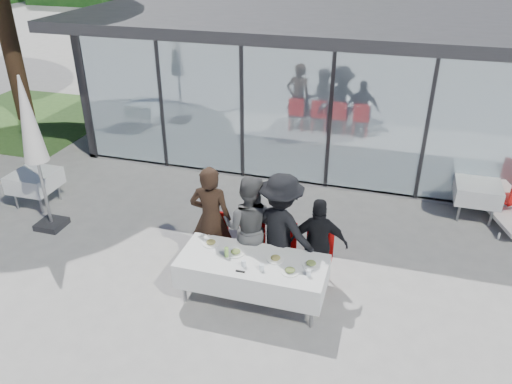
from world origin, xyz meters
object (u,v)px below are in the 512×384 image
at_px(plate_c, 276,259).
at_px(folded_eyeglasses, 240,271).
at_px(plate_d, 311,264).
at_px(diner_chair_c, 282,248).
at_px(dining_table, 252,271).
at_px(diner_c, 281,229).
at_px(juice_bottle, 226,252).
at_px(market_umbrella, 31,131).
at_px(diner_chair_b, 251,242).
at_px(diner_d, 318,244).
at_px(spare_table_left, 35,181).
at_px(diner_a, 211,219).
at_px(diner_b, 249,227).
at_px(plate_extra, 290,271).
at_px(spare_table_right, 477,192).
at_px(plate_a, 211,243).
at_px(diner_chair_a, 214,236).
at_px(lounger, 507,211).
at_px(diner_chair_d, 318,254).
at_px(plate_b, 236,252).

bearing_deg(plate_c, folded_eyeglasses, -134.48).
bearing_deg(plate_d, diner_chair_c, 133.46).
distance_m(dining_table, diner_c, 0.82).
distance_m(juice_bottle, market_umbrella, 4.26).
xyz_separation_m(diner_chair_b, diner_d, (1.14, -0.10, 0.25)).
relative_size(plate_d, spare_table_left, 0.31).
relative_size(diner_a, market_umbrella, 0.63).
height_order(diner_c, juice_bottle, diner_c).
height_order(diner_a, diner_b, diner_a).
height_order(dining_table, plate_extra, plate_extra).
xyz_separation_m(diner_c, spare_table_right, (3.27, 3.07, -0.40)).
xyz_separation_m(plate_c, juice_bottle, (-0.74, -0.12, 0.06)).
bearing_deg(dining_table, plate_a, 163.34).
xyz_separation_m(diner_chair_c, plate_c, (0.06, -0.65, 0.24)).
relative_size(diner_chair_a, spare_table_right, 1.13).
relative_size(dining_table, lounger, 1.56).
bearing_deg(plate_d, plate_extra, -135.86).
distance_m(diner_a, lounger, 5.92).
height_order(diner_chair_d, lounger, diner_chair_d).
distance_m(diner_chair_a, plate_c, 1.42).
height_order(diner_chair_b, juice_bottle, diner_chair_b).
xyz_separation_m(plate_b, juice_bottle, (-0.11, -0.11, 0.06)).
distance_m(diner_chair_d, plate_b, 1.38).
bearing_deg(lounger, plate_extra, -133.21).
bearing_deg(plate_a, folded_eyeglasses, -39.66).
bearing_deg(diner_chair_b, market_umbrella, 177.26).
bearing_deg(diner_chair_b, plate_c, -47.60).
height_order(spare_table_left, lounger, spare_table_left).
bearing_deg(juice_bottle, plate_extra, -6.25).
xyz_separation_m(diner_a, plate_d, (1.79, -0.53, -0.17)).
distance_m(dining_table, diner_b, 0.79).
height_order(dining_table, plate_b, plate_b).
xyz_separation_m(diner_chair_a, lounger, (5.06, 2.89, -0.28)).
distance_m(diner_chair_a, diner_c, 1.27).
bearing_deg(diner_c, plate_extra, 131.35).
xyz_separation_m(diner_b, diner_chair_c, (0.54, 0.10, -0.37)).
bearing_deg(lounger, plate_a, -145.20).
bearing_deg(plate_c, diner_chair_a, 152.56).
height_order(plate_a, plate_d, same).
xyz_separation_m(diner_a, diner_chair_a, (0.00, 0.10, -0.41)).
bearing_deg(plate_d, diner_chair_b, 150.96).
bearing_deg(plate_extra, juice_bottle, 173.75).
xyz_separation_m(dining_table, plate_c, (0.34, 0.10, 0.24)).
distance_m(plate_a, juice_bottle, 0.43).
bearing_deg(plate_d, diner_chair_a, 160.63).
bearing_deg(lounger, dining_table, -138.80).
height_order(plate_extra, spare_table_left, plate_extra).
xyz_separation_m(diner_d, market_umbrella, (-5.28, 0.29, 1.21)).
distance_m(diner_d, spare_table_left, 6.19).
bearing_deg(diner_b, diner_c, 177.31).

